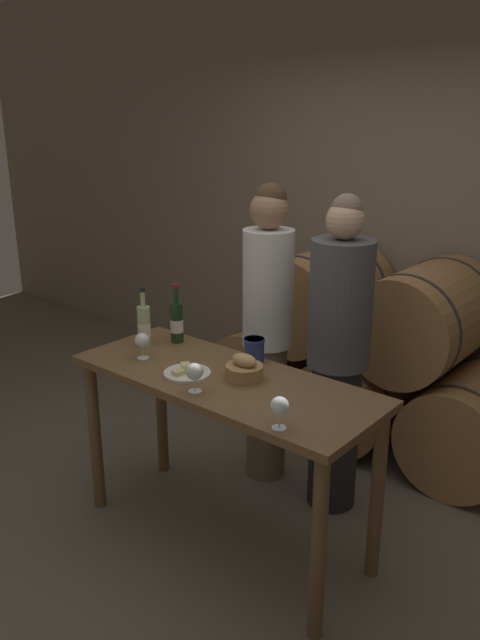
{
  "coord_description": "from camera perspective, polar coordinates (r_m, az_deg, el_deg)",
  "views": [
    {
      "loc": [
        1.8,
        -2.03,
        2.08
      ],
      "look_at": [
        0.0,
        0.12,
        1.15
      ],
      "focal_mm": 35.0,
      "sensor_mm": 36.0,
      "label": 1
    }
  ],
  "objects": [
    {
      "name": "wine_glass_far_left",
      "position": [
        3.17,
        -8.94,
        -1.91
      ],
      "size": [
        0.08,
        0.08,
        0.13
      ],
      "color": "white",
      "rests_on": "tasting_table"
    },
    {
      "name": "ground_plane",
      "position": [
        3.41,
        -1.38,
        -19.14
      ],
      "size": [
        10.0,
        10.0,
        0.0
      ],
      "primitive_type": "plane",
      "color": "#665E51"
    },
    {
      "name": "person_right",
      "position": [
        3.29,
        8.95,
        -3.25
      ],
      "size": [
        0.32,
        0.32,
        1.71
      ],
      "color": "#232326",
      "rests_on": "ground_plane"
    },
    {
      "name": "wine_bottle_red",
      "position": [
        3.37,
        -5.8,
        -0.15
      ],
      "size": [
        0.07,
        0.07,
        0.32
      ],
      "color": "#193819",
      "rests_on": "tasting_table"
    },
    {
      "name": "wine_bottle_white",
      "position": [
        3.33,
        -8.77,
        -0.52
      ],
      "size": [
        0.07,
        0.07,
        0.32
      ],
      "color": "#ADBC7F",
      "rests_on": "tasting_table"
    },
    {
      "name": "cheese_plate",
      "position": [
        2.98,
        -4.85,
        -4.81
      ],
      "size": [
        0.23,
        0.23,
        0.04
      ],
      "color": "white",
      "rests_on": "tasting_table"
    },
    {
      "name": "barrel_stack",
      "position": [
        4.18,
        11.6,
        -3.42
      ],
      "size": [
        2.12,
        0.86,
        1.24
      ],
      "color": "#9E7042",
      "rests_on": "ground_plane"
    },
    {
      "name": "wine_glass_left",
      "position": [
        2.77,
        -4.18,
        -4.79
      ],
      "size": [
        0.08,
        0.08,
        0.13
      ],
      "color": "white",
      "rests_on": "tasting_table"
    },
    {
      "name": "tasting_table",
      "position": [
        3.01,
        -1.49,
        -7.67
      ],
      "size": [
        1.54,
        0.6,
        0.9
      ],
      "color": "brown",
      "rests_on": "ground_plane"
    },
    {
      "name": "person_left",
      "position": [
        3.52,
        2.53,
        -0.88
      ],
      "size": [
        0.28,
        0.28,
        1.73
      ],
      "color": "#756651",
      "rests_on": "ground_plane"
    },
    {
      "name": "stone_wall_back",
      "position": [
        4.41,
        15.98,
        11.45
      ],
      "size": [
        10.0,
        0.12,
        3.2
      ],
      "color": "gray",
      "rests_on": "ground_plane"
    },
    {
      "name": "blue_crock",
      "position": [
        3.11,
        1.31,
        -2.64
      ],
      "size": [
        0.11,
        0.11,
        0.12
      ],
      "color": "navy",
      "rests_on": "tasting_table"
    },
    {
      "name": "bread_basket",
      "position": [
        2.91,
        0.39,
        -4.53
      ],
      "size": [
        0.18,
        0.18,
        0.12
      ],
      "color": "#A87F4C",
      "rests_on": "tasting_table"
    },
    {
      "name": "wine_glass_center",
      "position": [
        2.45,
        3.64,
        -7.94
      ],
      "size": [
        0.08,
        0.08,
        0.13
      ],
      "color": "white",
      "rests_on": "tasting_table"
    }
  ]
}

